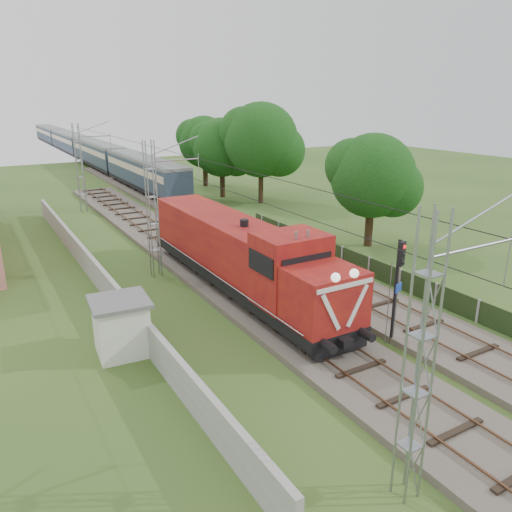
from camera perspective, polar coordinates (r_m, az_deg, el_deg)
ground at (r=22.14m, az=6.91°, el=-10.17°), size 140.00×140.00×0.00m
track_main at (r=27.42m, az=-1.87°, el=-3.91°), size 4.20×70.00×0.45m
track_side at (r=40.61m, az=-4.39°, el=3.34°), size 4.20×80.00×0.45m
catenary at (r=29.58m, az=-11.66°, el=5.21°), size 3.31×70.00×8.00m
boundary_wall at (r=29.60m, az=-17.77°, el=-1.94°), size 0.25×40.00×1.50m
fence at (r=28.91m, az=16.15°, el=-2.58°), size 0.12×32.00×1.20m
locomotive at (r=26.63m, az=-1.83°, el=0.22°), size 3.07×17.51×4.45m
coach_rake at (r=87.75m, az=-19.27°, el=11.74°), size 2.84×84.63×3.28m
signal_post at (r=21.65m, az=15.97°, el=-2.02°), size 0.51×0.41×4.73m
relay_hut at (r=21.67m, az=-15.15°, el=-7.74°), size 2.52×2.52×2.42m
tree_a at (r=35.92m, az=13.28°, el=8.80°), size 6.15×5.85×7.97m
tree_b at (r=49.68m, az=0.68°, el=13.03°), size 7.57×7.21×9.82m
tree_c at (r=52.94m, az=-3.85°, el=12.20°), size 6.33×6.03×8.21m
tree_d at (r=59.95m, az=-5.84°, el=12.77°), size 6.27×5.97×8.13m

